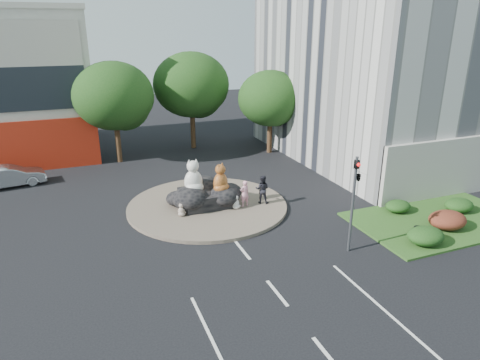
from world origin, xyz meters
The scene contains 21 objects.
ground centered at (0.00, 0.00, 0.00)m, with size 120.00×120.00×0.00m, color black.
roundabout_island centered at (0.00, 10.00, 0.10)m, with size 10.00×10.00×0.20m, color brown.
rock_plinth centered at (0.00, 10.00, 0.65)m, with size 3.20×2.60×0.90m, color black, non-canonical shape.
grass_verge centered at (12.00, 3.00, 0.06)m, with size 10.00×6.00×0.12m, color #234B19.
tree_left centered at (-3.93, 22.06, 5.25)m, with size 6.46×6.46×8.27m.
tree_mid centered at (3.07, 24.06, 5.56)m, with size 6.84×6.84×8.76m.
tree_right centered at (9.07, 20.06, 4.63)m, with size 5.70×5.70×7.30m.
hedge_near_green centered at (9.00, 1.00, 0.57)m, with size 2.00×1.60×0.90m, color #143912.
hedge_red centered at (11.50, 2.00, 0.61)m, with size 2.20×1.76×0.99m, color #542016.
hedge_mid_green centered at (14.00, 3.50, 0.53)m, with size 1.80×1.44×0.81m, color #143912.
hedge_back_green centered at (10.50, 4.80, 0.48)m, with size 1.60×1.28×0.72m, color #143912.
traffic_light centered at (5.10, 2.00, 3.62)m, with size 0.44×1.24×5.00m.
street_lamp centered at (12.82, 8.00, 4.55)m, with size 2.34×0.22×8.06m.
cat_white centered at (-0.84, 10.04, 2.18)m, with size 1.29×1.12×2.15m, color beige, non-canonical shape.
cat_tabby centered at (0.73, 9.50, 2.04)m, with size 1.12×0.97×1.87m, color #BC8027, non-canonical shape.
kitten_calico centered at (-1.95, 8.86, 0.61)m, with size 0.50×0.43×0.83m, color silver, non-canonical shape.
kitten_white centered at (1.44, 8.70, 0.66)m, with size 0.55×0.47×0.91m, color beige, non-canonical shape.
pedestrian_pink centered at (2.08, 8.86, 1.04)m, with size 0.61×0.40×1.67m, color pink.
pedestrian_dark centered at (3.31, 8.95, 1.11)m, with size 0.89×0.69×1.82m, color black.
parked_car centered at (-11.88, 18.70, 0.75)m, with size 1.58×4.55×1.50m, color #B2B6BA.
litter_bin centered at (8.91, 1.43, 0.50)m, with size 0.51×0.51×0.76m, color black.
Camera 1 is at (-7.18, -13.92, 10.74)m, focal length 32.00 mm.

